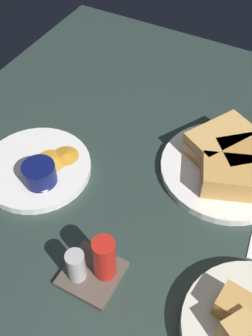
{
  "coord_description": "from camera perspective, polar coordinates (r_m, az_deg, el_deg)",
  "views": [
    {
      "loc": [
        -14.36,
        44.9,
        61.9
      ],
      "look_at": [
        10.22,
        -0.6,
        3.0
      ],
      "focal_mm": 44.18,
      "sensor_mm": 36.0,
      "label": 1
    }
  ],
  "objects": [
    {
      "name": "ground_plane",
      "position": [
        0.79,
        6.35,
        -5.09
      ],
      "size": [
        110.0,
        110.0,
        3.0
      ],
      "primitive_type": "cube",
      "color": "#283833"
    },
    {
      "name": "plantain_chip_scatter",
      "position": [
        0.83,
        -9.82,
        1.33
      ],
      "size": [
        8.82,
        9.58,
        0.6
      ],
      "color": "gold",
      "rests_on": "plate_chips_companion"
    },
    {
      "name": "spoon_by_dark_ramekin",
      "position": [
        0.83,
        12.26,
        0.76
      ],
      "size": [
        2.84,
        9.96,
        0.8
      ],
      "color": "silver",
      "rests_on": "plate_sandwich_main"
    },
    {
      "name": "condiment_caddy",
      "position": [
        0.66,
        -4.44,
        -13.23
      ],
      "size": [
        9.0,
        9.0,
        9.5
      ],
      "color": "brown",
      "rests_on": "ground_plane"
    },
    {
      "name": "spoon_by_gravy_ramekin",
      "position": [
        0.79,
        -11.59,
        -1.78
      ],
      "size": [
        8.52,
        7.46,
        0.8
      ],
      "color": "silver",
      "rests_on": "plate_chips_companion"
    },
    {
      "name": "ramekin_light_gravy",
      "position": [
        0.78,
        -11.86,
        -0.69
      ],
      "size": [
        6.22,
        6.22,
        4.03
      ],
      "color": "#0C144C",
      "rests_on": "plate_chips_companion"
    },
    {
      "name": "ramekin_dark_sauce",
      "position": [
        0.85,
        13.17,
        3.88
      ],
      "size": [
        6.39,
        6.39,
        3.41
      ],
      "color": "#0C144C",
      "rests_on": "plate_sandwich_main"
    },
    {
      "name": "plate_chips_companion",
      "position": [
        0.83,
        -12.24,
        0.01
      ],
      "size": [
        21.45,
        21.45,
        1.6
      ],
      "primitive_type": "cylinder",
      "color": "white",
      "rests_on": "ground_plane"
    },
    {
      "name": "sandwich_half_near",
      "position": [
        0.78,
        15.13,
        -1.28
      ],
      "size": [
        14.88,
        11.74,
        4.8
      ],
      "color": "tan",
      "rests_on": "plate_sandwich_main"
    },
    {
      "name": "sandwich_half_extra",
      "position": [
        0.84,
        12.85,
        3.69
      ],
      "size": [
        12.95,
        15.05,
        4.8
      ],
      "color": "tan",
      "rests_on": "plate_sandwich_main"
    },
    {
      "name": "sandwich_half_far",
      "position": [
        0.83,
        17.05,
        1.73
      ],
      "size": [
        14.8,
        14.26,
        4.8
      ],
      "color": "#C68C42",
      "rests_on": "plate_sandwich_main"
    },
    {
      "name": "plate_sandwich_main",
      "position": [
        0.83,
        13.55,
        -0.19
      ],
      "size": [
        25.49,
        25.49,
        1.6
      ],
      "primitive_type": "cylinder",
      "color": "white",
      "rests_on": "ground_plane"
    }
  ]
}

